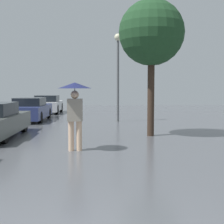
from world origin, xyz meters
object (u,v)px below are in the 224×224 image
object	(u,v)px
pedestrian	(75,100)
parked_car_third	(31,110)
parked_car_farthest	(48,105)
tree	(151,33)
street_lamp	(118,61)

from	to	relation	value
pedestrian	parked_car_third	bearing A→B (deg)	109.51
parked_car_third	parked_car_farthest	world-z (taller)	parked_car_farthest
tree	street_lamp	xyz separation A→B (m)	(-0.88, 5.14, -0.54)
pedestrian	parked_car_third	distance (m)	9.11
pedestrian	tree	distance (m)	4.36
pedestrian	street_lamp	size ratio (longest dim) A/B	0.41
pedestrian	parked_car_farthest	bearing A→B (deg)	102.02
parked_car_farthest	street_lamp	bearing A→B (deg)	-52.04
parked_car_third	tree	xyz separation A→B (m)	(5.61, -5.89, 3.14)
parked_car_third	street_lamp	size ratio (longest dim) A/B	0.99
parked_car_farthest	street_lamp	distance (m)	7.96
pedestrian	street_lamp	bearing A→B (deg)	77.67
parked_car_third	parked_car_farthest	bearing A→B (deg)	88.87
parked_car_farthest	tree	bearing A→B (deg)	-63.56
tree	street_lamp	distance (m)	5.24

